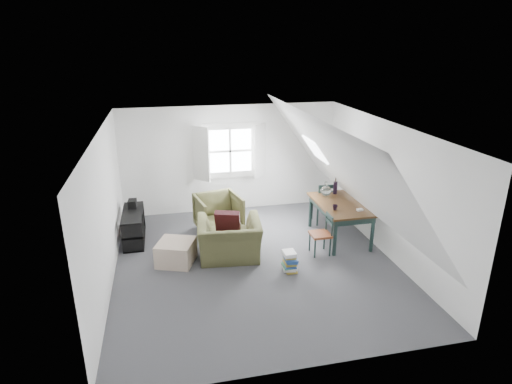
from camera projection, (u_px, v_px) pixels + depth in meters
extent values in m
plane|color=#45464A|center=(255.00, 263.00, 7.87)|extent=(5.50, 5.50, 0.00)
plane|color=white|center=(255.00, 128.00, 7.03)|extent=(5.50, 5.50, 0.00)
plane|color=white|center=(230.00, 159.00, 9.98)|extent=(5.00, 0.00, 5.00)
plane|color=white|center=(306.00, 282.00, 4.92)|extent=(5.00, 0.00, 5.00)
plane|color=white|center=(105.00, 211.00, 6.94)|extent=(0.00, 5.50, 5.50)
plane|color=white|center=(386.00, 189.00, 7.96)|extent=(0.00, 5.50, 5.50)
plane|color=white|center=(162.00, 177.00, 6.96)|extent=(3.19, 5.50, 4.48)
plane|color=white|center=(340.00, 165.00, 7.59)|extent=(3.19, 5.50, 4.48)
cube|color=white|center=(230.00, 151.00, 9.89)|extent=(1.30, 0.04, 1.30)
cube|color=white|center=(201.00, 154.00, 9.61)|extent=(0.35, 0.35, 1.25)
cube|color=white|center=(260.00, 151.00, 9.88)|extent=(0.35, 0.35, 1.25)
cube|color=white|center=(230.00, 151.00, 9.88)|extent=(1.00, 0.02, 1.00)
cube|color=white|center=(230.00, 151.00, 9.86)|extent=(1.08, 0.04, 0.05)
cube|color=white|center=(230.00, 151.00, 9.86)|extent=(0.05, 0.04, 1.08)
cube|color=white|center=(315.00, 149.00, 8.79)|extent=(0.35, 0.75, 0.47)
imported|color=#494A29|center=(230.00, 257.00, 8.07)|extent=(1.25, 1.12, 0.75)
imported|color=#494A29|center=(219.00, 231.00, 9.16)|extent=(1.04, 1.06, 0.82)
cube|color=#360E12|center=(228.00, 222.00, 7.99)|extent=(0.52, 0.39, 0.48)
cube|color=#BDA68F|center=(176.00, 252.00, 7.82)|extent=(0.81, 0.81, 0.42)
cube|color=#372312|center=(341.00, 204.00, 8.61)|extent=(0.92, 1.54, 0.04)
cube|color=#1C2E2B|center=(340.00, 208.00, 8.64)|extent=(0.82, 1.44, 0.12)
cylinder|color=#1C2E2B|center=(335.00, 238.00, 8.03)|extent=(0.07, 0.07, 0.73)
cylinder|color=#1C2E2B|center=(372.00, 234.00, 8.19)|extent=(0.07, 0.07, 0.73)
cylinder|color=#1C2E2B|center=(311.00, 211.00, 9.30)|extent=(0.07, 0.07, 0.73)
cylinder|color=#1C2E2B|center=(343.00, 208.00, 9.45)|extent=(0.07, 0.07, 0.73)
sphere|color=silver|center=(326.00, 191.00, 8.95)|extent=(0.22, 0.22, 0.22)
cylinder|color=silver|center=(326.00, 185.00, 8.90)|extent=(0.07, 0.07, 0.12)
cylinder|color=black|center=(335.00, 188.00, 9.08)|extent=(0.09, 0.09, 0.27)
cylinder|color=#3F2D1E|center=(336.00, 175.00, 8.98)|extent=(0.03, 0.06, 0.48)
cylinder|color=#3F2D1E|center=(337.00, 174.00, 9.00)|extent=(0.05, 0.07, 0.48)
cylinder|color=#3F2D1E|center=(336.00, 175.00, 8.97)|extent=(0.06, 0.08, 0.48)
imported|color=black|center=(335.00, 210.00, 8.28)|extent=(0.12, 0.12, 0.09)
cube|color=white|center=(360.00, 210.00, 8.22)|extent=(0.12, 0.09, 0.04)
cube|color=maroon|center=(323.00, 202.00, 9.50)|extent=(0.44, 0.44, 0.05)
cylinder|color=#1C2E2B|center=(327.00, 209.00, 9.78)|extent=(0.04, 0.04, 0.45)
cylinder|color=#1C2E2B|center=(333.00, 215.00, 9.45)|extent=(0.04, 0.04, 0.45)
cylinder|color=#1C2E2B|center=(312.00, 210.00, 9.71)|extent=(0.04, 0.04, 0.45)
cylinder|color=#1C2E2B|center=(318.00, 216.00, 9.38)|extent=(0.04, 0.04, 0.45)
cylinder|color=#1C2E2B|center=(335.00, 194.00, 9.27)|extent=(0.04, 0.04, 0.48)
cylinder|color=#1C2E2B|center=(319.00, 196.00, 9.20)|extent=(0.04, 0.04, 0.48)
cube|color=#1C2E2B|center=(327.00, 187.00, 9.17)|extent=(0.36, 0.03, 0.08)
cube|color=#1C2E2B|center=(327.00, 193.00, 9.22)|extent=(0.36, 0.03, 0.06)
cube|color=maroon|center=(320.00, 234.00, 8.09)|extent=(0.37, 0.37, 0.04)
cylinder|color=#1C2E2B|center=(310.00, 242.00, 8.27)|extent=(0.03, 0.03, 0.38)
cylinder|color=#1C2E2B|center=(324.00, 240.00, 8.33)|extent=(0.03, 0.03, 0.38)
cylinder|color=#1C2E2B|center=(315.00, 249.00, 8.00)|extent=(0.03, 0.03, 0.38)
cylinder|color=#1C2E2B|center=(330.00, 247.00, 8.06)|extent=(0.03, 0.03, 0.38)
cylinder|color=#1C2E2B|center=(326.00, 221.00, 8.20)|extent=(0.03, 0.03, 0.40)
cylinder|color=#1C2E2B|center=(332.00, 227.00, 7.92)|extent=(0.03, 0.03, 0.40)
cube|color=#1C2E2B|center=(330.00, 216.00, 8.01)|extent=(0.03, 0.30, 0.07)
cube|color=#1C2E2B|center=(329.00, 222.00, 8.05)|extent=(0.03, 0.30, 0.05)
cube|color=black|center=(135.00, 239.00, 8.78)|extent=(0.40, 1.19, 0.03)
cube|color=black|center=(134.00, 226.00, 8.69)|extent=(0.40, 1.19, 0.03)
cube|color=black|center=(132.00, 213.00, 8.59)|extent=(0.40, 1.19, 0.03)
cube|color=black|center=(132.00, 239.00, 8.15)|extent=(0.40, 0.03, 0.60)
cube|color=black|center=(135.00, 215.00, 9.22)|extent=(0.40, 0.03, 0.60)
cube|color=#264C99|center=(134.00, 241.00, 8.42)|extent=(0.18, 0.20, 0.22)
cube|color=red|center=(135.00, 232.00, 8.84)|extent=(0.18, 0.24, 0.22)
cube|color=white|center=(133.00, 225.00, 8.46)|extent=(0.18, 0.22, 0.20)
cube|color=black|center=(133.00, 204.00, 8.78)|extent=(0.18, 0.24, 0.18)
cube|color=#B29933|center=(290.00, 270.00, 7.60)|extent=(0.20, 0.26, 0.03)
cube|color=white|center=(289.00, 268.00, 7.59)|extent=(0.25, 0.28, 0.03)
cube|color=white|center=(291.00, 267.00, 7.57)|extent=(0.21, 0.28, 0.03)
cube|color=#337F4C|center=(288.00, 266.00, 7.56)|extent=(0.21, 0.26, 0.03)
cube|color=#264C99|center=(290.00, 265.00, 7.53)|extent=(0.23, 0.29, 0.02)
cube|color=#B29933|center=(290.00, 263.00, 7.55)|extent=(0.20, 0.26, 0.02)
cube|color=#B29933|center=(290.00, 261.00, 7.55)|extent=(0.23, 0.29, 0.03)
cube|color=#264C99|center=(292.00, 260.00, 7.51)|extent=(0.23, 0.29, 0.03)
cube|color=#264C99|center=(291.00, 259.00, 7.50)|extent=(0.23, 0.28, 0.03)
cube|color=#B29933|center=(290.00, 256.00, 7.53)|extent=(0.21, 0.27, 0.03)
cube|color=white|center=(289.00, 254.00, 7.51)|extent=(0.21, 0.24, 0.04)
cube|color=white|center=(289.00, 252.00, 7.50)|extent=(0.22, 0.26, 0.03)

